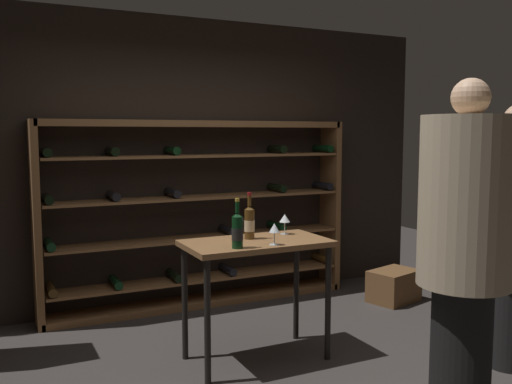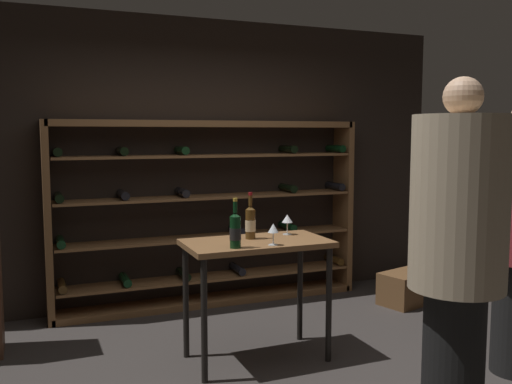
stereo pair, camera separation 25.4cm
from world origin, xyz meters
name	(u,v)px [view 2 (the right image)]	position (x,y,z in m)	size (l,w,h in m)	color
ground_plane	(270,378)	(0.00, 0.00, 0.00)	(9.96, 9.96, 0.00)	#383330
back_wall	(189,162)	(0.00, 1.98, 1.38)	(5.48, 0.10, 2.76)	black
wine_rack	(209,214)	(0.13, 1.77, 0.88)	(3.02, 0.32, 1.78)	brown
tasting_table	(257,256)	(0.04, 0.34, 0.77)	(1.04, 0.56, 0.89)	brown
person_bystander_dark_jacket	(457,246)	(0.60, -1.07, 1.07)	(0.50, 0.50, 1.95)	black
wine_crate	(406,288)	(1.89, 1.03, 0.16)	(0.48, 0.34, 0.31)	brown
wine_bottle_red_label	(235,230)	(-0.19, 0.15, 1.01)	(0.08, 0.08, 0.34)	black
wine_bottle_amber_reserve	(250,222)	(0.03, 0.42, 1.01)	(0.08, 0.08, 0.34)	#4C3314
wine_glass_stemmed_right	(273,229)	(0.08, 0.14, 1.00)	(0.07, 0.07, 0.15)	silver
wine_glass_stemmed_left	(287,219)	(0.35, 0.47, 1.00)	(0.08, 0.08, 0.16)	silver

